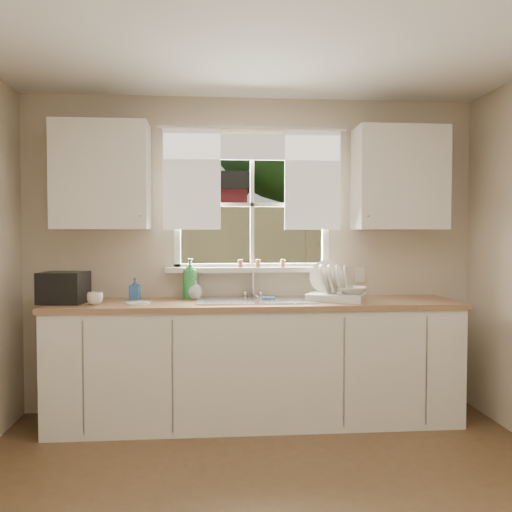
{
  "coord_description": "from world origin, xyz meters",
  "views": [
    {
      "loc": [
        -0.34,
        -2.34,
        1.41
      ],
      "look_at": [
        0.0,
        1.65,
        1.25
      ],
      "focal_mm": 38.0,
      "sensor_mm": 36.0,
      "label": 1
    }
  ],
  "objects": [
    {
      "name": "room_walls",
      "position": [
        0.0,
        -0.07,
        1.24
      ],
      "size": [
        3.62,
        4.02,
        2.5
      ],
      "color": "beige",
      "rests_on": "ground"
    },
    {
      "name": "window",
      "position": [
        0.0,
        2.0,
        1.49
      ],
      "size": [
        1.38,
        0.16,
        1.06
      ],
      "color": "white",
      "rests_on": "room_walls"
    },
    {
      "name": "curtains",
      "position": [
        0.0,
        1.95,
        1.93
      ],
      "size": [
        1.5,
        0.03,
        0.81
      ],
      "color": "white",
      "rests_on": "room_walls"
    },
    {
      "name": "base_cabinets",
      "position": [
        0.0,
        1.68,
        0.43
      ],
      "size": [
        3.0,
        0.62,
        0.87
      ],
      "primitive_type": "cube",
      "color": "white",
      "rests_on": "ground"
    },
    {
      "name": "countertop",
      "position": [
        0.0,
        1.68,
        0.89
      ],
      "size": [
        3.04,
        0.65,
        0.04
      ],
      "primitive_type": "cube",
      "color": "#9F744F",
      "rests_on": "base_cabinets"
    },
    {
      "name": "upper_cabinet_left",
      "position": [
        -1.15,
        1.82,
        1.85
      ],
      "size": [
        0.7,
        0.33,
        0.8
      ],
      "primitive_type": "cube",
      "color": "white",
      "rests_on": "room_walls"
    },
    {
      "name": "upper_cabinet_right",
      "position": [
        1.15,
        1.82,
        1.85
      ],
      "size": [
        0.7,
        0.33,
        0.8
      ],
      "primitive_type": "cube",
      "color": "white",
      "rests_on": "room_walls"
    },
    {
      "name": "wall_outlet",
      "position": [
        0.88,
        1.99,
        1.08
      ],
      "size": [
        0.08,
        0.01,
        0.12
      ],
      "primitive_type": "cube",
      "color": "beige",
      "rests_on": "room_walls"
    },
    {
      "name": "sill_jars",
      "position": [
        0.06,
        1.94,
        1.18
      ],
      "size": [
        0.38,
        0.04,
        0.06
      ],
      "color": "brown",
      "rests_on": "window"
    },
    {
      "name": "backyard",
      "position": [
        0.58,
        8.42,
        3.46
      ],
      "size": [
        20.0,
        10.0,
        6.13
      ],
      "color": "#335421",
      "rests_on": "ground"
    },
    {
      "name": "sink",
      "position": [
        0.0,
        1.71,
        0.84
      ],
      "size": [
        0.88,
        0.52,
        0.4
      ],
      "color": "#B7B7BC",
      "rests_on": "countertop"
    },
    {
      "name": "dish_rack",
      "position": [
        0.6,
        1.66,
        0.99
      ],
      "size": [
        0.5,
        0.45,
        0.3
      ],
      "color": "white",
      "rests_on": "countertop"
    },
    {
      "name": "bowl",
      "position": [
        0.72,
        1.62,
        0.99
      ],
      "size": [
        0.24,
        0.24,
        0.05
      ],
      "primitive_type": "imported",
      "rotation": [
        0.0,
        0.0,
        -0.14
      ],
      "color": "silver",
      "rests_on": "dish_rack"
    },
    {
      "name": "soap_bottle_a",
      "position": [
        -0.5,
        1.88,
        1.07
      ],
      "size": [
        0.16,
        0.16,
        0.31
      ],
      "primitive_type": "imported",
      "rotation": [
        0.0,
        0.0,
        0.37
      ],
      "color": "green",
      "rests_on": "countertop"
    },
    {
      "name": "soap_bottle_b",
      "position": [
        -0.92,
        1.85,
        0.99
      ],
      "size": [
        0.09,
        0.09,
        0.17
      ],
      "primitive_type": "imported",
      "rotation": [
        0.0,
        0.0,
        -0.16
      ],
      "color": "#2F62B2",
      "rests_on": "countertop"
    },
    {
      "name": "soap_bottle_c",
      "position": [
        -0.46,
        1.86,
        0.99
      ],
      "size": [
        0.15,
        0.15,
        0.16
      ],
      "primitive_type": "imported",
      "rotation": [
        0.0,
        0.0,
        -0.25
      ],
      "color": "#F0E1C5",
      "rests_on": "countertop"
    },
    {
      "name": "saucer",
      "position": [
        -0.86,
        1.6,
        0.92
      ],
      "size": [
        0.18,
        0.18,
        0.01
      ],
      "primitive_type": "cylinder",
      "color": "white",
      "rests_on": "countertop"
    },
    {
      "name": "cup",
      "position": [
        -1.16,
        1.57,
        0.95
      ],
      "size": [
        0.13,
        0.13,
        0.09
      ],
      "primitive_type": "imported",
      "rotation": [
        0.0,
        0.0,
        0.16
      ],
      "color": "silver",
      "rests_on": "countertop"
    },
    {
      "name": "black_appliance",
      "position": [
        -1.4,
        1.67,
        1.02
      ],
      "size": [
        0.35,
        0.31,
        0.23
      ],
      "primitive_type": "cube",
      "rotation": [
        0.0,
        0.0,
        -0.15
      ],
      "color": "black",
      "rests_on": "countertop"
    }
  ]
}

